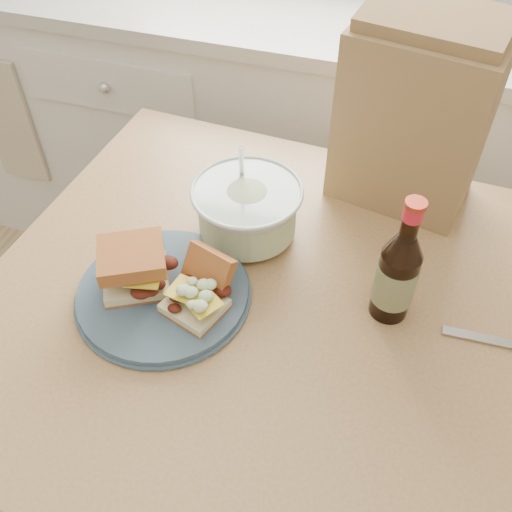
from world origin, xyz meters
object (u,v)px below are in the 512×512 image
(plate, at_px, (163,293))
(coleslaw_bowl, at_px, (247,212))
(beer_bottle, at_px, (397,274))
(paper_bag, at_px, (413,120))
(dining_table, at_px, (248,330))

(plate, distance_m, coleslaw_bowl, 0.23)
(beer_bottle, bearing_deg, paper_bag, 74.89)
(dining_table, xyz_separation_m, paper_bag, (0.22, 0.38, 0.30))
(paper_bag, bearing_deg, dining_table, -109.25)
(beer_bottle, bearing_deg, plate, 173.06)
(coleslaw_bowl, bearing_deg, paper_bag, 39.70)
(beer_bottle, xyz_separation_m, paper_bag, (-0.03, 0.34, 0.08))
(paper_bag, bearing_deg, beer_bottle, -73.46)
(plate, bearing_deg, beer_bottle, 13.40)
(plate, distance_m, paper_bag, 0.59)
(dining_table, xyz_separation_m, coleslaw_bowl, (-0.05, 0.15, 0.17))
(beer_bottle, bearing_deg, dining_table, 168.41)
(plate, bearing_deg, coleslaw_bowl, 65.73)
(beer_bottle, distance_m, paper_bag, 0.35)
(plate, distance_m, beer_bottle, 0.42)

